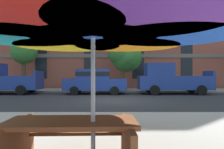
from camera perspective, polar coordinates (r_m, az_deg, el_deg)
ground_plane at (r=12.04m, az=1.08°, el=-6.68°), size 120.00×120.00×0.00m
sidewalk_far at (r=18.80m, az=0.76°, el=-4.08°), size 56.00×3.60×0.12m
apartment_building at (r=28.16m, az=0.58°, el=16.94°), size 37.17×12.08×19.20m
pickup_blue at (r=17.56m, az=-26.74°, el=-1.22°), size 5.10×2.12×2.20m
sedan_blue at (r=15.71m, az=-4.36°, el=-1.64°), size 4.40×1.98×1.78m
pickup_blue_midblock at (r=16.21m, az=15.26°, el=-1.32°), size 5.10×2.12×2.20m
street_tree_left at (r=20.85m, az=-21.63°, el=5.75°), size 2.32×2.32×4.65m
street_tree_middle at (r=18.82m, az=3.43°, el=4.87°), size 2.93×2.73×4.41m
patio_umbrella at (r=3.05m, az=-4.76°, el=13.38°), size 3.89×3.61×2.38m
picnic_table at (r=3.21m, az=-10.30°, el=-16.56°), size 1.85×1.58×0.77m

